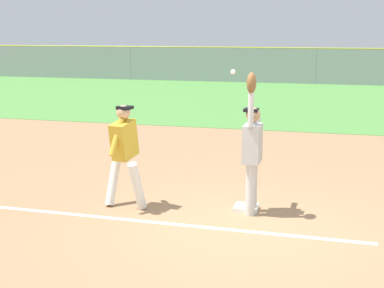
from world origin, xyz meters
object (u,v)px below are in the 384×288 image
(parked_car_red, at_px, (287,67))
(parked_car_white, at_px, (379,67))
(parked_car_blue, at_px, (205,65))
(fielder, at_px, (252,145))
(runner, at_px, (124,149))
(baseball, at_px, (233,72))
(first_base, at_px, (246,208))

(parked_car_red, xyz_separation_m, parked_car_white, (5.37, 0.82, 0.00))
(parked_car_blue, distance_m, parked_car_white, 10.64)
(fielder, bearing_deg, runner, 7.09)
(fielder, height_order, parked_car_red, fielder)
(parked_car_blue, xyz_separation_m, parked_car_white, (10.64, 0.19, 0.00))
(fielder, height_order, baseball, baseball)
(baseball, bearing_deg, runner, -179.14)
(first_base, relative_size, parked_car_white, 0.09)
(fielder, bearing_deg, first_base, -54.96)
(baseball, distance_m, parked_car_white, 26.95)
(parked_car_blue, bearing_deg, first_base, -70.89)
(first_base, height_order, parked_car_red, parked_car_red)
(runner, xyz_separation_m, parked_car_blue, (-5.02, 26.46, -0.32))
(runner, xyz_separation_m, baseball, (1.77, 0.03, 1.28))
(first_base, height_order, runner, runner)
(runner, relative_size, parked_car_white, 0.39)
(runner, relative_size, parked_car_blue, 0.38)
(fielder, distance_m, parked_car_blue, 27.17)
(runner, distance_m, parked_car_red, 25.84)
(first_base, bearing_deg, parked_car_blue, 104.99)
(parked_car_blue, bearing_deg, baseball, -71.46)
(runner, bearing_deg, first_base, 20.86)
(baseball, distance_m, parked_car_red, 25.90)
(baseball, height_order, parked_car_red, baseball)
(parked_car_blue, distance_m, parked_car_red, 5.30)
(first_base, distance_m, fielder, 1.09)
(runner, bearing_deg, baseball, 10.99)
(runner, xyz_separation_m, parked_car_white, (5.62, 26.65, -0.32))
(baseball, height_order, parked_car_blue, baseball)
(runner, relative_size, parked_car_red, 0.38)
(first_base, height_order, parked_car_blue, parked_car_blue)
(first_base, height_order, fielder, fielder)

